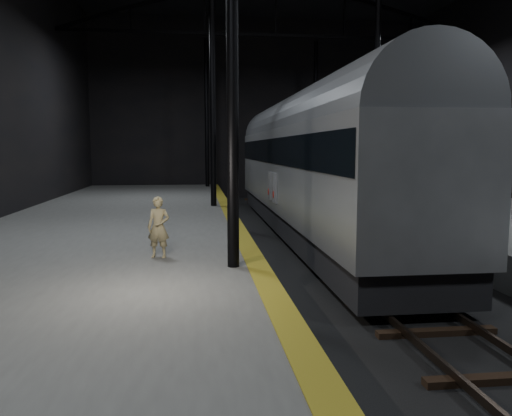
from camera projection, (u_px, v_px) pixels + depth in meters
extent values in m
plane|color=black|center=(345.00, 265.00, 15.60)|extent=(44.00, 44.00, 0.00)
cube|color=#52524F|center=(98.00, 255.00, 14.65)|extent=(9.00, 43.80, 1.00)
cube|color=olive|center=(242.00, 235.00, 15.10)|extent=(0.50, 43.80, 0.01)
cube|color=#3F3328|center=(323.00, 260.00, 15.50)|extent=(0.08, 43.00, 0.14)
cube|color=#3F3328|center=(367.00, 259.00, 15.67)|extent=(0.08, 43.00, 0.14)
cube|color=black|center=(345.00, 263.00, 15.60)|extent=(2.40, 42.00, 0.12)
cylinder|color=black|center=(232.00, 34.00, 10.50)|extent=(0.26, 0.26, 10.00)
cylinder|color=black|center=(213.00, 95.00, 22.33)|extent=(0.26, 0.26, 10.00)
cylinder|color=black|center=(376.00, 97.00, 23.23)|extent=(0.26, 0.26, 10.00)
cylinder|color=black|center=(207.00, 114.00, 34.16)|extent=(0.26, 0.26, 10.00)
cylinder|color=black|center=(315.00, 115.00, 35.06)|extent=(0.26, 0.26, 10.00)
cube|color=black|center=(276.00, 35.00, 28.22)|extent=(23.60, 0.15, 0.18)
cube|color=#9A9DA2|center=(309.00, 170.00, 20.29)|extent=(3.14, 21.64, 3.25)
cube|color=black|center=(309.00, 219.00, 20.53)|extent=(2.87, 21.21, 0.92)
cube|color=black|center=(310.00, 151.00, 20.20)|extent=(3.20, 21.31, 0.97)
cylinder|color=slate|center=(310.00, 129.00, 20.10)|extent=(3.07, 21.42, 3.07)
cube|color=black|center=(373.00, 274.00, 13.11)|extent=(1.95, 2.38, 0.38)
cube|color=black|center=(278.00, 207.00, 28.04)|extent=(1.95, 2.38, 0.38)
cube|color=silver|center=(275.00, 188.00, 19.11)|extent=(0.04, 0.81, 1.14)
cube|color=silver|center=(270.00, 186.00, 20.39)|extent=(0.04, 0.81, 1.14)
cylinder|color=red|center=(273.00, 195.00, 19.33)|extent=(0.03, 0.28, 0.28)
cylinder|color=red|center=(269.00, 192.00, 20.61)|extent=(0.03, 0.28, 0.28)
imported|color=tan|center=(159.00, 227.00, 11.93)|extent=(0.60, 0.47, 1.47)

